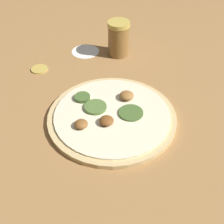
{
  "coord_description": "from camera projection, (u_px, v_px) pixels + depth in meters",
  "views": [
    {
      "loc": [
        -0.1,
        0.51,
        0.48
      ],
      "look_at": [
        0.0,
        0.0,
        0.02
      ],
      "focal_mm": 50.0,
      "sensor_mm": 36.0,
      "label": 1
    }
  ],
  "objects": [
    {
      "name": "flour_patch",
      "position": [
        85.0,
        51.0,
        0.93
      ],
      "size": [
        0.08,
        0.08,
        0.0
      ],
      "color": "white",
      "rests_on": "ground_plane"
    },
    {
      "name": "loose_cap",
      "position": [
        39.0,
        68.0,
        0.86
      ],
      "size": [
        0.05,
        0.05,
        0.01
      ],
      "color": "gold",
      "rests_on": "ground_plane"
    },
    {
      "name": "pizza",
      "position": [
        112.0,
        116.0,
        0.71
      ],
      "size": [
        0.29,
        0.29,
        0.03
      ],
      "color": "#D6B77A",
      "rests_on": "ground_plane"
    },
    {
      "name": "ground_plane",
      "position": [
        112.0,
        119.0,
        0.71
      ],
      "size": [
        3.0,
        3.0,
        0.0
      ],
      "primitive_type": "plane",
      "color": "#9E703F"
    },
    {
      "name": "spice_jar",
      "position": [
        118.0,
        38.0,
        0.89
      ],
      "size": [
        0.06,
        0.06,
        0.1
      ],
      "color": "olive",
      "rests_on": "ground_plane"
    }
  ]
}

